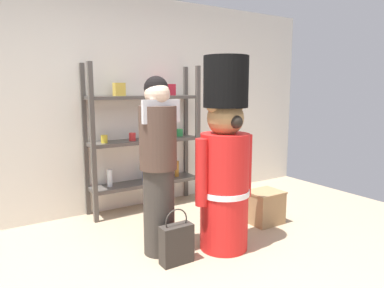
% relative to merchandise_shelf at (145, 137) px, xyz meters
% --- Properties ---
extents(back_wall, '(6.40, 0.12, 2.60)m').
position_rel_merchandise_shelf_xyz_m(back_wall, '(-0.48, 0.22, 0.40)').
color(back_wall, silver).
rests_on(back_wall, ground_plane).
extents(merchandise_shelf, '(1.42, 0.35, 1.77)m').
position_rel_merchandise_shelf_xyz_m(merchandise_shelf, '(0.00, 0.00, 0.00)').
color(merchandise_shelf, '#4C4742').
rests_on(merchandise_shelf, ground_plane).
extents(teddy_bear_guard, '(0.62, 0.46, 1.77)m').
position_rel_merchandise_shelf_xyz_m(teddy_bear_guard, '(0.11, -1.44, -0.06)').
color(teddy_bear_guard, red).
rests_on(teddy_bear_guard, ground_plane).
extents(person_shopper, '(0.35, 0.33, 1.60)m').
position_rel_merchandise_shelf_xyz_m(person_shopper, '(-0.44, -1.20, -0.06)').
color(person_shopper, '#38332D').
rests_on(person_shopper, ground_plane).
extents(shopping_bag, '(0.29, 0.13, 0.49)m').
position_rel_merchandise_shelf_xyz_m(shopping_bag, '(-0.41, -1.46, -0.72)').
color(shopping_bag, '#332D28').
rests_on(shopping_bag, ground_plane).
extents(display_crate, '(0.37, 0.32, 0.36)m').
position_rel_merchandise_shelf_xyz_m(display_crate, '(0.88, -1.19, -0.72)').
color(display_crate, '#9E7A51').
rests_on(display_crate, ground_plane).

